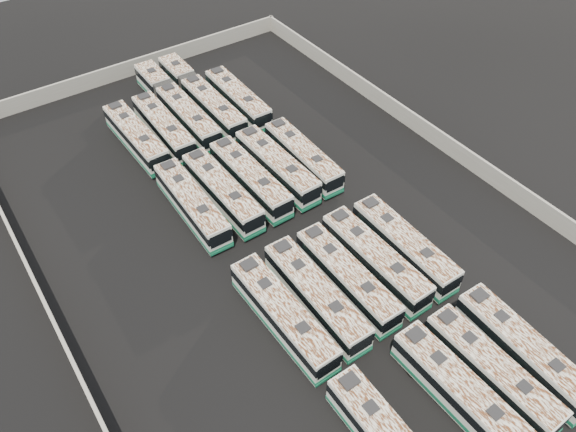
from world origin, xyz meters
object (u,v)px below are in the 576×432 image
object	(u,v)px
bus_midback_far_left	(192,204)
bus_back_left	(164,127)
bus_back_far_left	(136,137)
bus_back_far_right	(238,99)
bus_front_right	(491,371)
bus_midfront_far_left	(283,315)
bus_midback_right	(277,166)
bus_midfront_center	(347,278)
bus_back_center	(176,105)
bus_midfront_right	(375,260)
bus_midfront_far_right	(404,246)
bus_midback_far_right	(303,156)
bus_midback_left	(222,192)
bus_back_right	(201,96)
bus_front_center	(461,394)
bus_midfront_left	(316,296)
bus_midback_center	(250,179)
bus_front_far_right	(523,350)

from	to	relation	value
bus_midback_far_left	bus_back_left	xyz separation A→B (m)	(3.38, 13.31, -0.01)
bus_back_far_left	bus_back_far_right	distance (m)	13.50
bus_front_right	bus_midfront_far_left	bearing A→B (deg)	126.42
bus_front_right	bus_midback_far_left	bearing A→B (deg)	107.79
bus_midback_right	bus_back_far_left	bearing A→B (deg)	126.02
bus_midfront_center	bus_back_center	size ratio (longest dim) A/B	0.64
bus_midfront_right	bus_midfront_far_right	bearing A→B (deg)	-4.23
bus_midback_far_right	bus_midback_left	bearing A→B (deg)	-178.80
bus_back_center	bus_midback_left	bearing A→B (deg)	-100.50
bus_back_far_left	bus_midfront_right	bearing A→B (deg)	-72.08
bus_midfront_center	bus_midback_far_left	world-z (taller)	bus_midback_far_left
bus_midback_left	bus_back_right	size ratio (longest dim) A/B	0.66
bus_midfront_far_left	bus_back_left	world-z (taller)	bus_midfront_far_left
bus_midfront_far_left	bus_back_far_right	bearing A→B (deg)	64.76
bus_back_center	bus_midback_right	bearing A→B (deg)	-77.54
bus_back_left	bus_front_right	bearing A→B (deg)	-79.98
bus_midback_far_left	bus_midback_far_right	world-z (taller)	bus_midback_far_left
bus_front_center	bus_back_far_right	bearing A→B (deg)	80.08
bus_midfront_left	bus_midback_left	bearing A→B (deg)	90.66
bus_midfront_far_right	bus_back_right	xyz separation A→B (m)	(-3.42, 32.83, -0.02)
bus_midfront_far_left	bus_midfront_far_right	xyz separation A→B (m)	(13.62, 0.03, -0.04)
bus_midback_right	bus_back_left	bearing A→B (deg)	115.84
bus_midfront_far_left	bus_midfront_far_right	world-z (taller)	bus_midfront_far_left
bus_midback_center	bus_back_right	distance (m)	17.05
bus_front_far_right	bus_midfront_far_left	size ratio (longest dim) A/B	0.98
bus_front_right	bus_front_far_right	size ratio (longest dim) A/B	0.97
bus_midback_right	bus_back_left	world-z (taller)	bus_midback_right
bus_back_right	bus_front_right	bearing A→B (deg)	-89.64
bus_midfront_far_left	bus_midfront_left	bearing A→B (deg)	0.65
bus_midfront_far_left	bus_back_far_right	distance (m)	32.60
bus_midback_left	bus_midback_far_right	xyz separation A→B (m)	(10.12, -0.03, -0.05)
bus_midfront_right	bus_midback_far_left	distance (m)	18.91
bus_back_center	bus_midback_far_right	bearing A→B (deg)	-67.34
bus_midfront_right	bus_back_far_left	distance (m)	31.06
bus_back_far_left	bus_midback_far_left	bearing A→B (deg)	-91.08
bus_midback_right	bus_back_right	size ratio (longest dim) A/B	0.67
bus_back_right	bus_front_far_right	bearing A→B (deg)	-85.41
bus_midfront_far_right	bus_midback_far_left	world-z (taller)	bus_midback_far_left
bus_back_center	bus_midback_far_left	bearing A→B (deg)	-111.31
bus_midback_far_left	bus_back_left	distance (m)	13.73
bus_midback_far_left	bus_back_far_left	size ratio (longest dim) A/B	1.01
bus_midfront_far_right	bus_midback_left	xyz separation A→B (m)	(-10.12, 16.01, 0.01)
bus_midfront_center	bus_front_far_right	bearing A→B (deg)	-63.13
bus_midfront_left	bus_back_right	distance (m)	33.47
bus_front_right	bus_midfront_far_right	distance (m)	13.74
bus_midfront_right	bus_midback_left	world-z (taller)	bus_midfront_right
bus_midfront_center	bus_front_right	bearing A→B (deg)	-75.61
bus_back_far_left	bus_back_center	bearing A→B (deg)	24.81
bus_midfront_left	bus_midfront_right	bearing A→B (deg)	2.24
bus_front_far_right	bus_midfront_right	size ratio (longest dim) A/B	0.99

